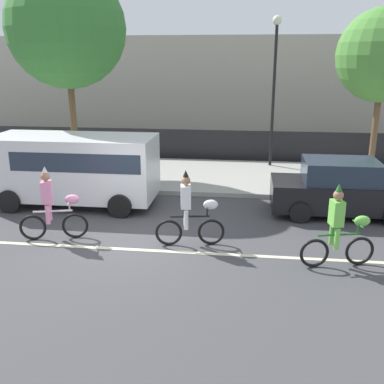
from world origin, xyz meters
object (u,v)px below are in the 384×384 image
object	(u,v)px
parade_cyclist_zebra	(191,213)
parade_cyclist_lime	(340,231)
parade_cyclist_pink	(53,208)
parked_car_black	(342,189)
parked_van_white	(77,165)
street_lamp_post	(275,70)

from	to	relation	value
parade_cyclist_zebra	parade_cyclist_lime	xyz separation A→B (m)	(3.40, -0.75, 0.00)
parade_cyclist_pink	parked_car_black	size ratio (longest dim) A/B	0.47
parked_van_white	street_lamp_post	xyz separation A→B (m)	(6.18, 5.56, 2.71)
parade_cyclist_pink	parade_cyclist_lime	xyz separation A→B (m)	(6.89, -0.70, 0.00)
parade_cyclist_lime	parked_car_black	size ratio (longest dim) A/B	0.47
parade_cyclist_zebra	street_lamp_post	bearing A→B (deg)	74.68
parade_cyclist_lime	parked_car_black	world-z (taller)	parade_cyclist_lime
parade_cyclist_zebra	street_lamp_post	world-z (taller)	street_lamp_post
parade_cyclist_lime	parked_car_black	bearing A→B (deg)	78.79
parade_cyclist_pink	parade_cyclist_zebra	bearing A→B (deg)	0.79
parked_van_white	street_lamp_post	world-z (taller)	street_lamp_post
parked_van_white	street_lamp_post	size ratio (longest dim) A/B	0.85
parked_van_white	parked_car_black	world-z (taller)	parked_van_white
parade_cyclist_pink	parked_car_black	xyz separation A→B (m)	(7.60, 2.85, -0.06)
parade_cyclist_zebra	parked_car_black	world-z (taller)	parade_cyclist_zebra
parade_cyclist_lime	street_lamp_post	xyz separation A→B (m)	(-1.12, 9.05, 3.15)
parked_van_white	parked_car_black	size ratio (longest dim) A/B	1.22
parade_cyclist_zebra	parade_cyclist_lime	size ratio (longest dim) A/B	1.00
parade_cyclist_zebra	parked_van_white	xyz separation A→B (m)	(-3.91, 2.74, 0.44)
parade_cyclist_pink	parked_van_white	xyz separation A→B (m)	(-0.41, 2.78, 0.44)
parked_van_white	parade_cyclist_pink	bearing A→B (deg)	-81.52
parked_van_white	street_lamp_post	distance (m)	8.75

